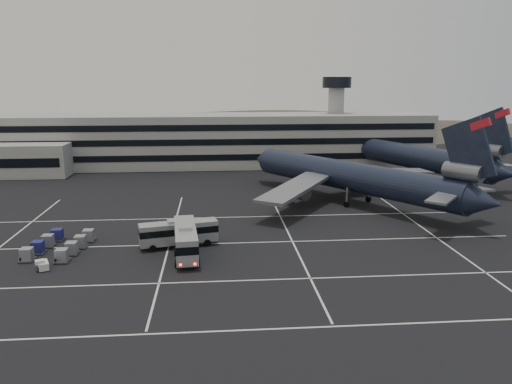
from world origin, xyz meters
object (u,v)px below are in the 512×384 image
bus_near (186,238)px  bus_far (179,232)px  uld_cluster (59,245)px  trijet_main (353,176)px

bus_near → bus_far: 4.09m
uld_cluster → trijet_main: bearing=26.0°
bus_far → uld_cluster: 16.55m
bus_far → uld_cluster: bus_far is taller
bus_near → trijet_main: bearing=36.3°
bus_far → trijet_main: bearing=-67.7°
trijet_main → bus_near: 40.52m
trijet_main → uld_cluster: 53.55m
bus_near → uld_cluster: bearing=164.0°
bus_near → bus_far: (-1.20, 3.90, -0.24)m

